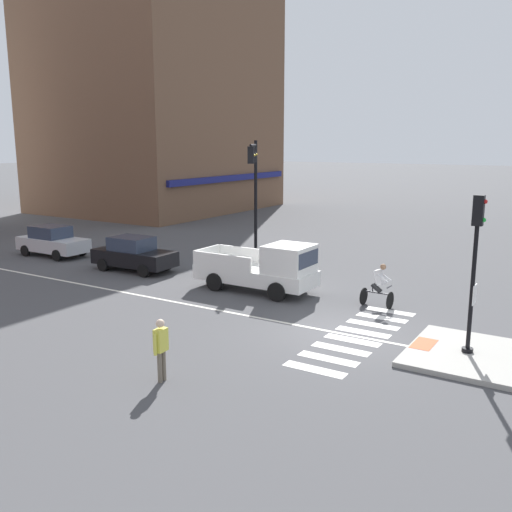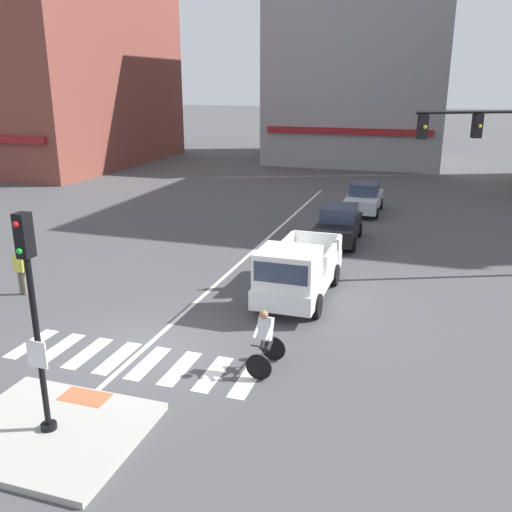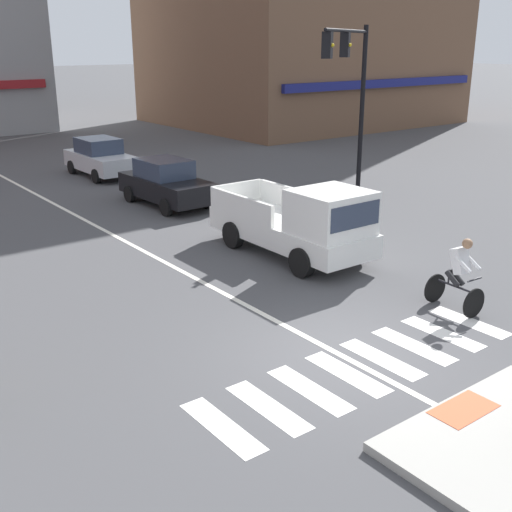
{
  "view_description": "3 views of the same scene",
  "coord_description": "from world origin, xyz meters",
  "px_view_note": "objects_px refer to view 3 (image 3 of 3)",
  "views": [
    {
      "loc": [
        -16.12,
        -6.7,
        6.04
      ],
      "look_at": [
        1.31,
        4.1,
        1.89
      ],
      "focal_mm": 39.25,
      "sensor_mm": 36.0,
      "label": 1
    },
    {
      "loc": [
        6.99,
        -11.81,
        6.9
      ],
      "look_at": [
        1.5,
        5.23,
        1.26
      ],
      "focal_mm": 38.92,
      "sensor_mm": 36.0,
      "label": 2
    },
    {
      "loc": [
        -7.78,
        -7.47,
        5.58
      ],
      "look_at": [
        -0.02,
        2.71,
        1.24
      ],
      "focal_mm": 44.43,
      "sensor_mm": 36.0,
      "label": 3
    }
  ],
  "objects_px": {
    "cyclist": "(459,273)",
    "traffic_light_mast": "(352,79)",
    "car_black_eastbound_far": "(166,183)",
    "car_silver_eastbound_distant": "(100,158)",
    "pickup_truck_white_eastbound_mid": "(301,224)"
  },
  "relations": [
    {
      "from": "cyclist",
      "to": "traffic_light_mast",
      "type": "bearing_deg",
      "value": 57.53
    },
    {
      "from": "traffic_light_mast",
      "to": "cyclist",
      "type": "bearing_deg",
      "value": -122.47
    },
    {
      "from": "car_black_eastbound_far",
      "to": "traffic_light_mast",
      "type": "bearing_deg",
      "value": -26.77
    },
    {
      "from": "car_black_eastbound_far",
      "to": "cyclist",
      "type": "xyz_separation_m",
      "value": [
        0.28,
        -12.12,
        0.06
      ]
    },
    {
      "from": "car_silver_eastbound_distant",
      "to": "cyclist",
      "type": "bearing_deg",
      "value": -90.12
    },
    {
      "from": "traffic_light_mast",
      "to": "pickup_truck_white_eastbound_mid",
      "type": "relative_size",
      "value": 1.21
    },
    {
      "from": "car_black_eastbound_far",
      "to": "cyclist",
      "type": "height_order",
      "value": "cyclist"
    },
    {
      "from": "cyclist",
      "to": "pickup_truck_white_eastbound_mid",
      "type": "bearing_deg",
      "value": 94.52
    },
    {
      "from": "car_silver_eastbound_distant",
      "to": "cyclist",
      "type": "xyz_separation_m",
      "value": [
        -0.04,
        -18.41,
        0.06
      ]
    },
    {
      "from": "traffic_light_mast",
      "to": "pickup_truck_white_eastbound_mid",
      "type": "xyz_separation_m",
      "value": [
        -6.14,
        -4.35,
        -3.34
      ]
    },
    {
      "from": "traffic_light_mast",
      "to": "cyclist",
      "type": "distance_m",
      "value": 11.29
    },
    {
      "from": "car_black_eastbound_far",
      "to": "pickup_truck_white_eastbound_mid",
      "type": "relative_size",
      "value": 0.81
    },
    {
      "from": "car_silver_eastbound_distant",
      "to": "pickup_truck_white_eastbound_mid",
      "type": "distance_m",
      "value": 13.7
    },
    {
      "from": "car_black_eastbound_far",
      "to": "pickup_truck_white_eastbound_mid",
      "type": "distance_m",
      "value": 7.41
    },
    {
      "from": "car_black_eastbound_far",
      "to": "pickup_truck_white_eastbound_mid",
      "type": "bearing_deg",
      "value": -90.74
    }
  ]
}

